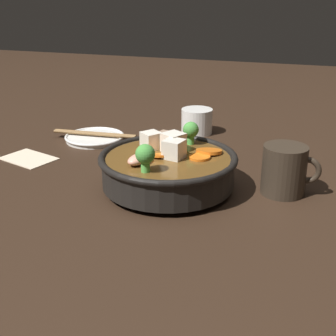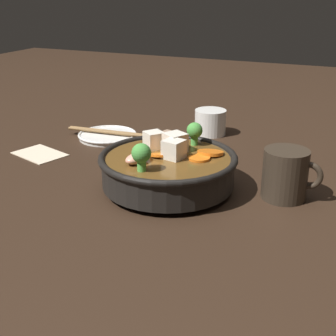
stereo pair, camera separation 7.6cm
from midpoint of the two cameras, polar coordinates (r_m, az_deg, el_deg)
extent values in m
plane|color=black|center=(0.85, -2.56, -2.60)|extent=(3.00, 3.00, 0.00)
cylinder|color=black|center=(0.85, -2.57, -2.29)|extent=(0.13, 0.13, 0.01)
cylinder|color=black|center=(0.83, -2.60, -0.37)|extent=(0.24, 0.24, 0.05)
torus|color=black|center=(0.82, -2.63, 1.27)|extent=(0.25, 0.25, 0.01)
cylinder|color=brown|center=(0.83, -2.61, 0.36)|extent=(0.22, 0.22, 0.03)
cylinder|color=orange|center=(0.82, 1.23, 1.29)|extent=(0.05, 0.05, 0.00)
cylinder|color=orange|center=(0.83, -3.70, 1.45)|extent=(0.05, 0.05, 0.01)
cylinder|color=orange|center=(0.85, 2.46, 2.01)|extent=(0.06, 0.06, 0.01)
cylinder|color=#59B84C|center=(0.76, -5.62, 0.18)|extent=(0.01, 0.01, 0.02)
sphere|color=#47933D|center=(0.75, -5.68, 1.67)|extent=(0.03, 0.03, 0.03)
cylinder|color=#59B84C|center=(0.89, 0.34, 3.45)|extent=(0.01, 0.01, 0.02)
sphere|color=#47933D|center=(0.88, 0.35, 4.66)|extent=(0.03, 0.03, 0.03)
cube|color=silver|center=(0.87, -4.57, 3.33)|extent=(0.04, 0.04, 0.03)
cube|color=#9E7F66|center=(0.87, -2.83, 3.40)|extent=(0.04, 0.04, 0.03)
cube|color=silver|center=(0.81, -2.02, 2.19)|extent=(0.04, 0.04, 0.03)
cube|color=silver|center=(0.85, -2.17, 3.12)|extent=(0.05, 0.05, 0.03)
ellipsoid|color=#EA9E84|center=(0.79, -6.29, 1.04)|extent=(0.04, 0.06, 0.02)
cylinder|color=white|center=(1.13, -10.84, 3.55)|extent=(0.13, 0.13, 0.01)
torus|color=white|center=(1.13, -10.86, 3.79)|extent=(0.14, 0.14, 0.01)
cylinder|color=white|center=(1.16, 1.65, 5.70)|extent=(0.08, 0.08, 0.06)
cylinder|color=brown|center=(1.15, 1.66, 6.57)|extent=(0.06, 0.06, 0.00)
cylinder|color=#33281E|center=(0.83, 11.45, -0.29)|extent=(0.08, 0.08, 0.09)
torus|color=#33281E|center=(0.83, 14.11, -0.31)|extent=(0.05, 0.01, 0.05)
cube|color=beige|center=(1.05, -18.66, 1.11)|extent=(0.13, 0.11, 0.00)
cylinder|color=olive|center=(1.12, -10.96, 4.05)|extent=(0.20, 0.02, 0.01)
cylinder|color=olive|center=(1.13, -10.80, 4.17)|extent=(0.20, 0.02, 0.01)
camera|label=1|loc=(0.04, -92.61, -1.04)|focal=50.00mm
camera|label=2|loc=(0.04, 87.39, 1.04)|focal=50.00mm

